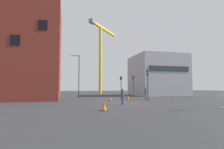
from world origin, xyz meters
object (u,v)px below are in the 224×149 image
object	(u,v)px
construction_crane	(101,48)
traffic_cone_by_barrier	(128,97)
traffic_cone_orange	(111,99)
traffic_light_near	(121,83)
traffic_light_island	(148,80)
traffic_cone_on_verge	(104,107)
pedestrian_walking	(123,95)
pedestrian_waiting	(146,93)
streetlamp_tall	(78,73)
traffic_light_median	(133,83)

from	to	relation	value
construction_crane	traffic_cone_by_barrier	distance (m)	30.42
traffic_cone_orange	traffic_light_near	bearing A→B (deg)	64.24
traffic_light_island	traffic_cone_on_verge	xyz separation A→B (m)	(-7.67, -8.76, -2.45)
traffic_light_near	pedestrian_walking	bearing A→B (deg)	-106.25
traffic_light_near	traffic_cone_by_barrier	world-z (taller)	traffic_light_near
pedestrian_waiting	traffic_cone_on_verge	size ratio (longest dim) A/B	3.07
traffic_cone_by_barrier	traffic_cone_on_verge	distance (m)	13.66
traffic_light_island	pedestrian_waiting	world-z (taller)	traffic_light_island
streetlamp_tall	traffic_light_median	distance (m)	9.99
traffic_light_near	pedestrian_waiting	world-z (taller)	traffic_light_near
construction_crane	traffic_light_near	distance (m)	24.14
pedestrian_walking	traffic_cone_on_verge	size ratio (longest dim) A/B	2.81
traffic_light_median	pedestrian_walking	bearing A→B (deg)	-114.96
traffic_cone_by_barrier	traffic_cone_on_verge	xyz separation A→B (m)	(-6.07, -12.24, -0.02)
construction_crane	traffic_cone_on_verge	size ratio (longest dim) A/B	35.51
pedestrian_waiting	traffic_cone_by_barrier	bearing A→B (deg)	143.45
pedestrian_waiting	traffic_cone_on_verge	xyz separation A→B (m)	(-8.22, -10.65, -0.77)
traffic_light_island	traffic_cone_by_barrier	size ratio (longest dim) A/B	6.60
streetlamp_tall	traffic_light_median	size ratio (longest dim) A/B	1.85
traffic_light_island	pedestrian_walking	xyz separation A→B (m)	(-4.86, -4.36, -1.78)
pedestrian_walking	pedestrian_waiting	size ratio (longest dim) A/B	0.91
construction_crane	traffic_light_island	world-z (taller)	construction_crane
streetlamp_tall	traffic_light_island	bearing A→B (deg)	-47.19
construction_crane	pedestrian_waiting	size ratio (longest dim) A/B	11.56
pedestrian_walking	traffic_cone_on_verge	distance (m)	5.27
traffic_light_median	traffic_cone_on_verge	world-z (taller)	traffic_light_median
traffic_cone_on_verge	traffic_cone_orange	bearing A→B (deg)	73.80
traffic_light_near	pedestrian_walking	xyz separation A→B (m)	(-4.00, -13.72, -1.60)
traffic_light_median	traffic_cone_orange	world-z (taller)	traffic_light_median
traffic_light_island	pedestrian_walking	distance (m)	6.77
traffic_cone_orange	traffic_cone_on_verge	bearing A→B (deg)	-106.20
traffic_cone_on_verge	traffic_light_near	bearing A→B (deg)	69.38
streetlamp_tall	traffic_cone_on_verge	world-z (taller)	streetlamp_tall
traffic_light_median	pedestrian_waiting	world-z (taller)	traffic_light_median
pedestrian_walking	traffic_cone_on_verge	bearing A→B (deg)	-122.65
traffic_cone_orange	traffic_cone_on_verge	xyz separation A→B (m)	(-2.92, -10.03, 0.06)
traffic_light_island	traffic_light_near	bearing A→B (deg)	95.25
pedestrian_waiting	traffic_cone_on_verge	distance (m)	13.47
traffic_light_island	traffic_cone_orange	distance (m)	5.53
pedestrian_waiting	traffic_cone_by_barrier	world-z (taller)	pedestrian_waiting
pedestrian_waiting	traffic_light_near	bearing A→B (deg)	100.63
traffic_cone_orange	traffic_light_island	bearing A→B (deg)	-14.99
construction_crane	streetlamp_tall	distance (m)	24.80
traffic_light_near	traffic_light_median	distance (m)	2.20
streetlamp_tall	pedestrian_walking	world-z (taller)	streetlamp_tall
traffic_light_near	pedestrian_waiting	size ratio (longest dim) A/B	2.12
traffic_cone_orange	traffic_cone_by_barrier	distance (m)	3.85
streetlamp_tall	pedestrian_waiting	bearing A→B (deg)	-38.94
traffic_cone_by_barrier	traffic_light_island	bearing A→B (deg)	-65.21
construction_crane	pedestrian_walking	world-z (taller)	construction_crane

